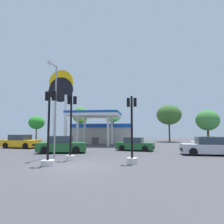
{
  "coord_description": "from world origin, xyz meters",
  "views": [
    {
      "loc": [
        3.58,
        -11.81,
        2.12
      ],
      "look_at": [
        0.49,
        12.21,
        4.35
      ],
      "focal_mm": 32.0,
      "sensor_mm": 36.0,
      "label": 1
    }
  ],
  "objects": [
    {
      "name": "car_2",
      "position": [
        -10.44,
        10.88,
        0.73
      ],
      "size": [
        4.71,
        2.54,
        1.61
      ],
      "color": "black",
      "rests_on": "ground"
    },
    {
      "name": "car_0",
      "position": [
        11.5,
        11.17,
        0.66
      ],
      "size": [
        4.18,
        2.07,
        1.46
      ],
      "color": "black",
      "rests_on": "ground"
    },
    {
      "name": "tree_3",
      "position": [
        9.46,
        26.75,
        5.05
      ],
      "size": [
        4.6,
        4.6,
        6.94
      ],
      "color": "brown",
      "rests_on": "ground"
    },
    {
      "name": "tree_0",
      "position": [
        -16.8,
        26.43,
        3.67
      ],
      "size": [
        3.15,
        3.15,
        5.0
      ],
      "color": "brown",
      "rests_on": "ground"
    },
    {
      "name": "corner_streetlamp",
      "position": [
        -2.94,
        3.14,
        4.4
      ],
      "size": [
        0.24,
        1.48,
        7.37
      ],
      "color": "gray",
      "rests_on": "ground"
    },
    {
      "name": "car_1",
      "position": [
        3.26,
        9.55,
        0.63
      ],
      "size": [
        4.14,
        2.43,
        1.39
      ],
      "color": "black",
      "rests_on": "ground"
    },
    {
      "name": "tree_2",
      "position": [
        -1.19,
        26.9,
        5.02
      ],
      "size": [
        3.22,
        3.22,
        6.35
      ],
      "color": "brown",
      "rests_on": "ground"
    },
    {
      "name": "tree_1",
      "position": [
        -7.5,
        26.06,
        5.02
      ],
      "size": [
        3.08,
        3.08,
        6.68
      ],
      "color": "brown",
      "rests_on": "ground"
    },
    {
      "name": "tree_4",
      "position": [
        16.47,
        27.15,
        3.99
      ],
      "size": [
        4.2,
        4.2,
        5.92
      ],
      "color": "brown",
      "rests_on": "ground"
    },
    {
      "name": "traffic_signal_1",
      "position": [
        -1.18,
        2.08,
        1.87
      ],
      "size": [
        0.65,
        0.66,
        4.71
      ],
      "color": "silver",
      "rests_on": "ground"
    },
    {
      "name": "traffic_signal_2",
      "position": [
        3.21,
        1.17,
        1.47
      ],
      "size": [
        0.7,
        0.71,
        4.35
      ],
      "color": "silver",
      "rests_on": "ground"
    },
    {
      "name": "gas_station",
      "position": [
        -2.52,
        22.94,
        1.97
      ],
      "size": [
        10.32,
        14.05,
        4.73
      ],
      "color": "#ADA89E",
      "rests_on": "ground"
    },
    {
      "name": "traffic_signal_0",
      "position": [
        -1.82,
        -0.15,
        1.51
      ],
      "size": [
        0.79,
        0.79,
        4.65
      ],
      "color": "silver",
      "rests_on": "ground"
    },
    {
      "name": "station_pole_sign",
      "position": [
        -8.9,
        19.23,
        7.69
      ],
      "size": [
        4.1,
        0.56,
        12.09
      ],
      "color": "white",
      "rests_on": "ground"
    },
    {
      "name": "ground_plane",
      "position": [
        0.0,
        0.0,
        0.0
      ],
      "size": [
        90.0,
        90.0,
        0.0
      ],
      "primitive_type": "plane",
      "color": "#47474C",
      "rests_on": "ground"
    },
    {
      "name": "car_3",
      "position": [
        -3.58,
        6.53,
        0.72
      ],
      "size": [
        4.76,
        2.75,
        1.6
      ],
      "color": "black",
      "rests_on": "ground"
    },
    {
      "name": "car_4",
      "position": [
        9.58,
        6.55,
        0.71
      ],
      "size": [
        4.46,
        2.21,
        1.56
      ],
      "color": "black",
      "rests_on": "ground"
    }
  ]
}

